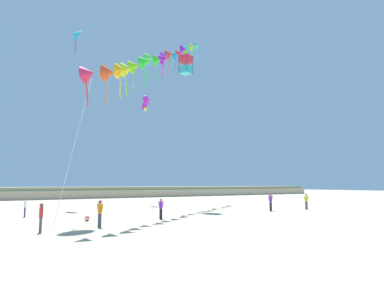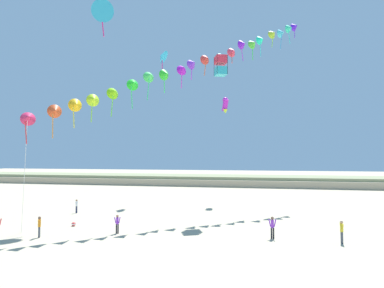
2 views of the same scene
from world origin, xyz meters
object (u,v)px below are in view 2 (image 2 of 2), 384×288
(large_kite_low_lead, at_px, (162,56))
(person_near_right, at_px, (342,230))
(person_far_left, at_px, (77,205))
(beach_ball, at_px, (74,224))
(person_near_left, at_px, (272,226))
(person_far_right, at_px, (39,225))
(large_kite_outer_drift, at_px, (103,11))
(large_kite_mid_trail, at_px, (221,66))
(person_mid_center, at_px, (117,223))
(large_kite_high_solo, at_px, (225,105))

(large_kite_low_lead, bearing_deg, person_near_right, -44.50)
(person_far_left, xyz_separation_m, beach_ball, (3.25, -5.64, -0.69))
(person_near_right, bearing_deg, person_far_left, 164.72)
(person_near_left, height_order, person_far_left, person_near_left)
(person_far_right, height_order, beach_ball, person_far_right)
(person_near_left, relative_size, large_kite_outer_drift, 0.41)
(person_near_left, distance_m, large_kite_mid_trail, 17.54)
(large_kite_mid_trail, bearing_deg, person_near_left, -59.89)
(person_far_right, xyz_separation_m, large_kite_outer_drift, (0.51, 8.59, 20.92))
(person_near_right, relative_size, person_mid_center, 1.09)
(person_mid_center, bearing_deg, beach_ball, 161.42)
(person_near_right, relative_size, large_kite_mid_trail, 0.78)
(large_kite_mid_trail, distance_m, beach_ball, 21.31)
(large_kite_high_solo, distance_m, beach_ball, 24.59)
(large_kite_mid_trail, bearing_deg, person_near_right, -41.38)
(person_far_right, bearing_deg, large_kite_low_lead, 81.05)
(large_kite_mid_trail, bearing_deg, person_far_left, -174.98)
(person_near_left, relative_size, person_mid_center, 1.11)
(large_kite_high_solo, xyz_separation_m, beach_ball, (-12.24, -16.74, -13.22))
(person_mid_center, relative_size, large_kite_outer_drift, 0.37)
(person_near_right, xyz_separation_m, beach_ball, (-21.92, 1.24, -0.76))
(person_far_left, distance_m, large_kite_outer_drift, 21.27)
(large_kite_low_lead, bearing_deg, person_mid_center, -84.05)
(person_near_left, relative_size, large_kite_low_lead, 0.49)
(person_near_left, relative_size, large_kite_mid_trail, 0.80)
(large_kite_mid_trail, xyz_separation_m, large_kite_outer_drift, (-12.44, -2.37, 5.94))
(person_near_right, height_order, person_mid_center, person_near_right)
(person_far_right, relative_size, large_kite_mid_trail, 0.77)
(large_kite_high_solo, xyz_separation_m, large_kite_outer_drift, (-12.13, -12.09, 8.45))
(person_near_left, xyz_separation_m, person_near_right, (4.78, -0.33, -0.02))
(large_kite_low_lead, height_order, beach_ball, large_kite_low_lead)
(person_mid_center, height_order, large_kite_low_lead, large_kite_low_lead)
(large_kite_outer_drift, bearing_deg, person_mid_center, -52.56)
(person_mid_center, xyz_separation_m, person_far_right, (-5.35, -2.28, 0.06))
(person_far_left, height_order, large_kite_mid_trail, large_kite_mid_trail)
(large_kite_high_solo, bearing_deg, large_kite_mid_trail, -88.21)
(person_near_right, bearing_deg, person_far_right, -173.11)
(person_mid_center, distance_m, large_kite_low_lead, 27.80)
(person_far_left, xyz_separation_m, large_kite_mid_trail, (15.79, 1.39, 15.04))
(large_kite_mid_trail, xyz_separation_m, large_kite_high_solo, (-0.30, 9.72, -2.51))
(beach_ball, bearing_deg, person_far_left, 119.95)
(person_far_left, distance_m, large_kite_high_solo, 22.81)
(person_near_right, bearing_deg, person_mid_center, -178.58)
(person_far_left, xyz_separation_m, large_kite_low_lead, (6.20, 11.76, 20.14))
(person_near_left, distance_m, beach_ball, 17.19)
(person_near_left, distance_m, person_near_right, 4.79)
(person_mid_center, xyz_separation_m, large_kite_high_solo, (7.29, 18.40, 12.53))
(person_mid_center, relative_size, person_far_left, 1.00)
(person_far_left, height_order, large_kite_high_solo, large_kite_high_solo)
(person_near_right, distance_m, large_kite_outer_drift, 30.79)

